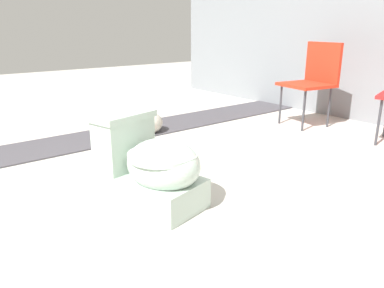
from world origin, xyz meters
The scene contains 5 objects.
ground_plane centered at (0.00, 0.00, 0.00)m, with size 14.00×14.00×0.00m, color #B7B2A8.
gravel_strip centered at (-1.21, 0.50, 0.01)m, with size 0.56×8.00×0.01m, color #423F44.
toilet centered at (0.21, 0.15, 0.22)m, with size 0.70×0.51×0.52m.
folding_chair_left centered at (-0.32, 2.46, 0.51)m, with size 0.52×0.52×0.83m.
boulder_near centered at (-1.07, 0.96, 0.10)m, with size 0.30×0.23×0.20m, color #ADA899.
Camera 1 is at (1.91, -0.90, 0.98)m, focal length 35.00 mm.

